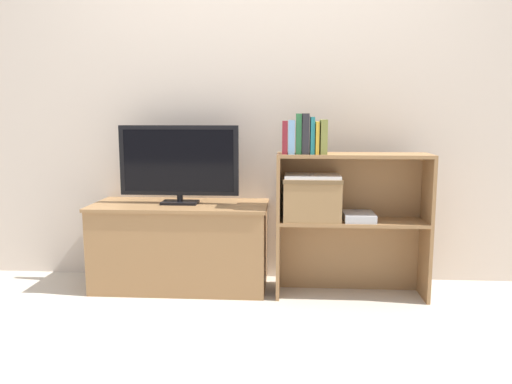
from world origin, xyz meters
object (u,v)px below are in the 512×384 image
object	(u,v)px
book_mustard	(317,138)
book_olive	(323,137)
book_charcoal	(305,134)
book_forest	(299,134)
tv	(179,162)
book_skyblue	(292,137)
book_teal	(312,135)
tv_stand	(181,245)
book_maroon	(285,137)
laptop	(312,176)
magazine_stack	(359,217)
storage_basket_left	(312,197)

from	to	relation	value
book_mustard	book_olive	world-z (taller)	book_olive
book_charcoal	book_forest	bearing A→B (deg)	-180.00
tv	book_skyblue	size ratio (longest dim) A/B	3.82
book_skyblue	book_teal	distance (m)	0.12
tv_stand	book_forest	distance (m)	1.01
tv_stand	book_maroon	size ratio (longest dim) A/B	5.76
book_charcoal	laptop	world-z (taller)	book_charcoal
magazine_stack	book_olive	bearing A→B (deg)	-174.97
book_forest	storage_basket_left	xyz separation A→B (m)	(0.08, 0.01, -0.37)
tv_stand	book_forest	size ratio (longest dim) A/B	4.74
tv	laptop	bearing A→B (deg)	-7.41
storage_basket_left	laptop	distance (m)	0.12
book_teal	laptop	size ratio (longest dim) A/B	0.65
storage_basket_left	laptop	bearing A→B (deg)	-165.96
book_forest	book_olive	distance (m)	0.14
tv	book_mustard	world-z (taller)	book_mustard
book_charcoal	book_mustard	world-z (taller)	book_charcoal
tv	book_olive	bearing A→B (deg)	-7.84
book_forest	laptop	bearing A→B (deg)	9.84
laptop	magazine_stack	bearing A→B (deg)	0.99
tv	book_olive	xyz separation A→B (m)	(0.86, -0.12, 0.16)
magazine_stack	book_skyblue	bearing A→B (deg)	-177.26
laptop	book_olive	bearing A→B (deg)	-13.67
tv_stand	book_charcoal	size ratio (longest dim) A/B	4.72
tv_stand	book_olive	bearing A→B (deg)	-7.94
book_forest	storage_basket_left	bearing A→B (deg)	9.84
book_charcoal	book_olive	size ratio (longest dim) A/B	1.18
tv_stand	book_charcoal	distance (m)	1.04
book_charcoal	magazine_stack	bearing A→B (deg)	3.42
book_teal	book_olive	distance (m)	0.06
tv_stand	storage_basket_left	size ratio (longest dim) A/B	3.19
book_skyblue	book_mustard	distance (m)	0.14
storage_basket_left	magazine_stack	xyz separation A→B (m)	(0.27, 0.00, -0.11)
book_olive	laptop	bearing A→B (deg)	166.33
tv	storage_basket_left	xyz separation A→B (m)	(0.80, -0.10, -0.19)
book_charcoal	book_mustard	distance (m)	0.07
book_maroon	book_teal	distance (m)	0.16
book_skyblue	book_charcoal	world-z (taller)	book_charcoal
book_mustard	magazine_stack	size ratio (longest dim) A/B	0.83
book_maroon	book_olive	world-z (taller)	book_olive
book_mustard	magazine_stack	distance (m)	0.52
tv	storage_basket_left	size ratio (longest dim) A/B	2.16
tv_stand	magazine_stack	world-z (taller)	tv_stand
tv_stand	book_skyblue	xyz separation A→B (m)	(0.68, -0.12, 0.68)
book_forest	book_olive	bearing A→B (deg)	0.00
tv	laptop	xyz separation A→B (m)	(0.80, -0.10, -0.07)
tv_stand	storage_basket_left	bearing A→B (deg)	-7.52
tv	book_mustard	xyz separation A→B (m)	(0.83, -0.12, 0.16)
book_teal	book_maroon	bearing A→B (deg)	180.00
storage_basket_left	book_olive	bearing A→B (deg)	-13.67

